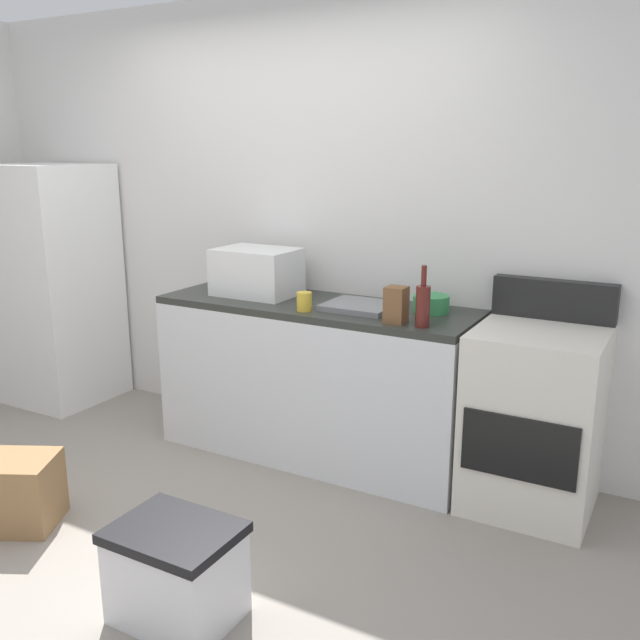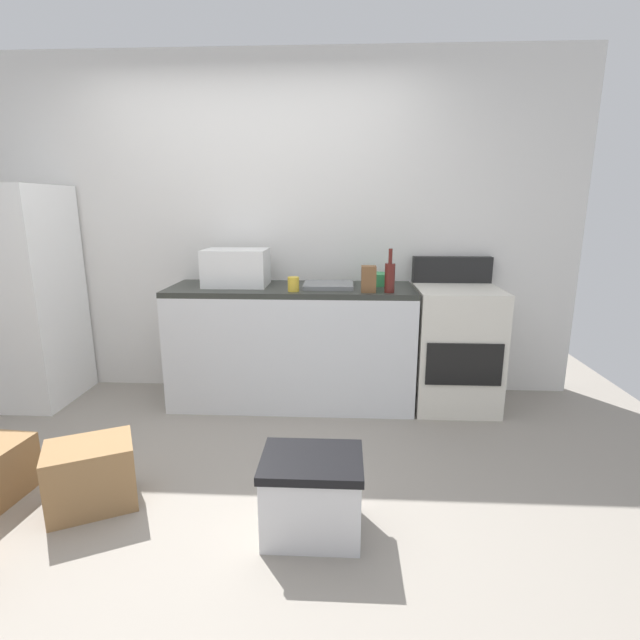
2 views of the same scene
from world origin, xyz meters
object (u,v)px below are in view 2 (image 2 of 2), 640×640
at_px(knife_block, 369,279).
at_px(cardboard_box_small, 91,475).
at_px(stove_oven, 455,345).
at_px(storage_bin, 312,494).
at_px(wine_bottle, 390,277).
at_px(refrigerator, 20,297).
at_px(microwave, 236,268).
at_px(mixing_bowl, 377,279).
at_px(coffee_mug, 293,284).

distance_m(knife_block, cardboard_box_small, 2.03).
relative_size(stove_oven, storage_bin, 2.39).
relative_size(knife_block, cardboard_box_small, 0.44).
xyz_separation_m(stove_oven, cardboard_box_small, (-2.09, -1.39, -0.30)).
distance_m(cardboard_box_small, storage_bin, 1.13).
bearing_deg(wine_bottle, cardboard_box_small, -143.06).
bearing_deg(refrigerator, stove_oven, 0.97).
bearing_deg(microwave, knife_block, -12.67).
xyz_separation_m(wine_bottle, knife_block, (-0.14, 0.01, -0.02)).
relative_size(refrigerator, mixing_bowl, 8.57).
height_order(stove_oven, storage_bin, stove_oven).
height_order(wine_bottle, storage_bin, wine_bottle).
bearing_deg(mixing_bowl, knife_block, -104.41).
height_order(knife_block, mixing_bowl, knife_block).
relative_size(microwave, coffee_mug, 4.60).
relative_size(wine_bottle, storage_bin, 0.65).
bearing_deg(mixing_bowl, microwave, -175.87).
xyz_separation_m(stove_oven, microwave, (-1.63, 0.02, 0.57)).
xyz_separation_m(coffee_mug, cardboard_box_small, (-0.90, -1.19, -0.78)).
distance_m(refrigerator, mixing_bowl, 2.69).
bearing_deg(knife_block, microwave, 167.33).
distance_m(knife_block, storage_bin, 1.58).
bearing_deg(wine_bottle, knife_block, 175.21).
xyz_separation_m(refrigerator, cardboard_box_small, (1.18, -1.33, -0.65)).
distance_m(microwave, mixing_bowl, 1.05).
distance_m(stove_oven, microwave, 1.73).
bearing_deg(cardboard_box_small, knife_block, 39.89).
height_order(cardboard_box_small, storage_bin, storage_bin).
distance_m(coffee_mug, storage_bin, 1.55).
height_order(wine_bottle, mixing_bowl, wine_bottle).
xyz_separation_m(microwave, storage_bin, (0.66, -1.55, -0.84)).
distance_m(refrigerator, wine_bottle, 2.76).
bearing_deg(microwave, cardboard_box_small, -107.97).
xyz_separation_m(refrigerator, knife_block, (2.61, -0.14, 0.18)).
bearing_deg(storage_bin, refrigerator, 147.38).
relative_size(microwave, cardboard_box_small, 1.13).
height_order(refrigerator, wine_bottle, refrigerator).
bearing_deg(microwave, refrigerator, -177.33).
relative_size(coffee_mug, cardboard_box_small, 0.25).
height_order(stove_oven, coffee_mug, stove_oven).
distance_m(stove_oven, wine_bottle, 0.78).
relative_size(microwave, mixing_bowl, 2.42).
distance_m(refrigerator, cardboard_box_small, 1.90).
height_order(microwave, wine_bottle, wine_bottle).
height_order(stove_oven, wine_bottle, wine_bottle).
height_order(wine_bottle, cardboard_box_small, wine_bottle).
distance_m(mixing_bowl, cardboard_box_small, 2.25).
bearing_deg(mixing_bowl, wine_bottle, -77.46).
xyz_separation_m(cardboard_box_small, storage_bin, (1.12, -0.14, 0.02)).
distance_m(wine_bottle, storage_bin, 1.62).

